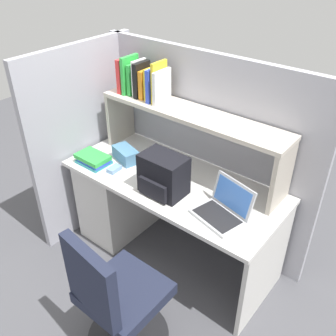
{
  "coord_description": "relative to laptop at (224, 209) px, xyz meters",
  "views": [
    {
      "loc": [
        1.35,
        -1.72,
        2.25
      ],
      "look_at": [
        0.0,
        -0.05,
        0.85
      ],
      "focal_mm": 40.13,
      "sensor_mm": 36.0,
      "label": 1
    }
  ],
  "objects": [
    {
      "name": "ground_plane",
      "position": [
        -0.49,
        0.11,
        -0.78
      ],
      "size": [
        8.0,
        8.0,
        0.0
      ],
      "primitive_type": "plane",
      "color": "#4C4C51"
    },
    {
      "name": "desk",
      "position": [
        -0.88,
        0.11,
        -0.38
      ],
      "size": [
        1.6,
        0.7,
        0.73
      ],
      "color": "silver",
      "rests_on": "ground_plane"
    },
    {
      "name": "cubicle_partition_rear",
      "position": [
        -0.49,
        0.49,
        -0.01
      ],
      "size": [
        1.84,
        0.05,
        1.55
      ],
      "primitive_type": "cube",
      "color": "#9E9EA8",
      "rests_on": "ground_plane"
    },
    {
      "name": "cubicle_partition_left",
      "position": [
        -1.34,
        0.06,
        -0.01
      ],
      "size": [
        0.05,
        1.06,
        1.55
      ],
      "primitive_type": "cube",
      "color": "#9E9EA8",
      "rests_on": "ground_plane"
    },
    {
      "name": "overhead_hutch",
      "position": [
        -0.49,
        0.31,
        0.3
      ],
      "size": [
        1.44,
        0.28,
        0.45
      ],
      "color": "#B3A99C",
      "rests_on": "desk"
    },
    {
      "name": "reference_books_on_shelf",
      "position": [
        -0.92,
        0.31,
        0.52
      ],
      "size": [
        0.38,
        0.18,
        0.29
      ],
      "color": "red",
      "rests_on": "overhead_hutch"
    },
    {
      "name": "laptop",
      "position": [
        0.0,
        0.0,
        0.0
      ],
      "size": [
        0.36,
        0.32,
        0.22
      ],
      "color": "#B7BABF",
      "rests_on": "desk"
    },
    {
      "name": "backpack",
      "position": [
        -0.44,
        -0.04,
        0.08
      ],
      "size": [
        0.3,
        0.23,
        0.28
      ],
      "color": "black",
      "rests_on": "desk"
    },
    {
      "name": "computer_mouse",
      "position": [
        -0.89,
        -0.07,
        -0.03
      ],
      "size": [
        0.07,
        0.11,
        0.03
      ],
      "primitive_type": "cube",
      "rotation": [
        0.0,
        0.0,
        0.06
      ],
      "color": "#7299C6",
      "rests_on": "desk"
    },
    {
      "name": "paper_cup",
      "position": [
        -0.71,
        0.08,
        -0.01
      ],
      "size": [
        0.08,
        0.08,
        0.08
      ],
      "primitive_type": "cylinder",
      "color": "white",
      "rests_on": "desk"
    },
    {
      "name": "tissue_box",
      "position": [
        -0.93,
        0.09,
        -0.0
      ],
      "size": [
        0.24,
        0.18,
        0.1
      ],
      "primitive_type": "cube",
      "rotation": [
        0.0,
        0.0,
        -0.28
      ],
      "color": "teal",
      "rests_on": "desk"
    },
    {
      "name": "desk_book_stack",
      "position": [
        -1.08,
        -0.1,
        -0.01
      ],
      "size": [
        0.25,
        0.18,
        0.07
      ],
      "color": "teal",
      "rests_on": "desk"
    },
    {
      "name": "office_chair",
      "position": [
        -0.24,
        -0.71,
        -0.39
      ],
      "size": [
        0.52,
        0.52,
        0.93
      ],
      "rotation": [
        0.0,
        0.0,
        3.03
      ],
      "color": "black",
      "rests_on": "ground_plane"
    }
  ]
}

